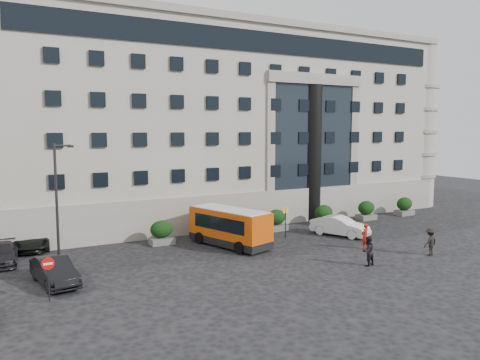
% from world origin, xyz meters
% --- Properties ---
extents(ground, '(120.00, 120.00, 0.00)m').
position_xyz_m(ground, '(0.00, 0.00, 0.00)').
color(ground, black).
rests_on(ground, ground).
extents(civic_building, '(44.00, 24.00, 18.00)m').
position_xyz_m(civic_building, '(6.00, 22.00, 9.00)').
color(civic_building, gray).
rests_on(civic_building, ground).
extents(entrance_column, '(1.80, 1.80, 13.00)m').
position_xyz_m(entrance_column, '(12.00, 10.30, 6.50)').
color(entrance_column, black).
rests_on(entrance_column, ground).
extents(hedge_a, '(1.80, 1.26, 1.84)m').
position_xyz_m(hedge_a, '(-4.00, 7.80, 0.93)').
color(hedge_a, '#5C5C5A').
rests_on(hedge_a, ground).
extents(hedge_b, '(1.80, 1.26, 1.84)m').
position_xyz_m(hedge_b, '(1.20, 7.80, 0.93)').
color(hedge_b, '#5C5C5A').
rests_on(hedge_b, ground).
extents(hedge_c, '(1.80, 1.26, 1.84)m').
position_xyz_m(hedge_c, '(6.40, 7.80, 0.93)').
color(hedge_c, '#5C5C5A').
rests_on(hedge_c, ground).
extents(hedge_d, '(1.80, 1.26, 1.84)m').
position_xyz_m(hedge_d, '(11.60, 7.80, 0.93)').
color(hedge_d, '#5C5C5A').
rests_on(hedge_d, ground).
extents(hedge_e, '(1.80, 1.26, 1.84)m').
position_xyz_m(hedge_e, '(16.80, 7.80, 0.93)').
color(hedge_e, '#5C5C5A').
rests_on(hedge_e, ground).
extents(hedge_f, '(1.80, 1.26, 1.84)m').
position_xyz_m(hedge_f, '(22.00, 7.80, 0.93)').
color(hedge_f, '#5C5C5A').
rests_on(hedge_f, ground).
extents(street_lamp, '(1.16, 0.18, 8.00)m').
position_xyz_m(street_lamp, '(-11.94, 3.00, 4.37)').
color(street_lamp, '#262628').
rests_on(street_lamp, ground).
extents(bus_stop_sign, '(0.50, 0.08, 2.52)m').
position_xyz_m(bus_stop_sign, '(5.50, 5.00, 1.73)').
color(bus_stop_sign, '#262628').
rests_on(bus_stop_sign, ground).
extents(no_entry_sign, '(0.64, 0.16, 2.32)m').
position_xyz_m(no_entry_sign, '(-13.00, -1.04, 1.65)').
color(no_entry_sign, '#262628').
rests_on(no_entry_sign, ground).
extents(minibus, '(4.30, 7.16, 2.83)m').
position_xyz_m(minibus, '(0.37, 4.87, 1.56)').
color(minibus, '#C24509').
rests_on(minibus, ground).
extents(red_truck, '(2.99, 5.70, 2.97)m').
position_xyz_m(red_truck, '(-11.96, 12.91, 1.52)').
color(red_truck, maroon).
rests_on(red_truck, ground).
extents(parked_car_b, '(2.37, 4.89, 1.54)m').
position_xyz_m(parked_car_b, '(-12.43, 1.69, 0.77)').
color(parked_car_b, black).
rests_on(parked_car_b, ground).
extents(parked_car_c, '(2.12, 4.67, 1.32)m').
position_xyz_m(parked_car_c, '(-14.97, 7.69, 0.66)').
color(parked_car_c, black).
rests_on(parked_car_c, ground).
extents(parked_car_d, '(2.84, 5.45, 1.47)m').
position_xyz_m(parked_car_d, '(-12.96, 11.05, 0.73)').
color(parked_car_d, black).
rests_on(parked_car_d, ground).
extents(white_taxi, '(3.61, 5.12, 1.60)m').
position_xyz_m(white_taxi, '(10.00, 3.63, 0.80)').
color(white_taxi, silver).
rests_on(white_taxi, ground).
extents(pedestrian_a, '(0.77, 0.59, 1.91)m').
position_xyz_m(pedestrian_a, '(8.73, -0.68, 0.96)').
color(pedestrian_a, maroon).
rests_on(pedestrian_a, ground).
extents(pedestrian_b, '(1.05, 0.87, 1.96)m').
position_xyz_m(pedestrian_b, '(5.91, -3.95, 0.98)').
color(pedestrian_b, black).
rests_on(pedestrian_b, ground).
extents(pedestrian_c, '(1.36, 0.91, 1.95)m').
position_xyz_m(pedestrian_c, '(11.57, -4.11, 0.98)').
color(pedestrian_c, black).
rests_on(pedestrian_c, ground).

